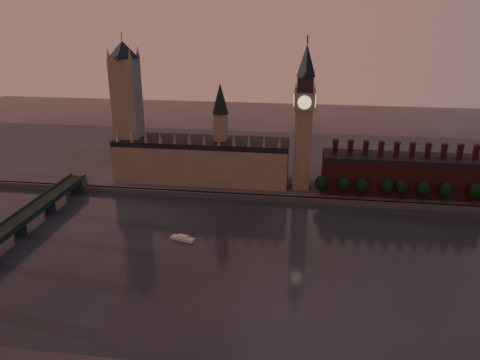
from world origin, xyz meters
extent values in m
plane|color=black|center=(0.00, 0.00, 0.00)|extent=(900.00, 900.00, 0.00)
cube|color=#47474C|center=(0.00, 90.00, 2.00)|extent=(900.00, 4.00, 4.00)
cube|color=#47474C|center=(0.00, 180.00, 2.00)|extent=(900.00, 180.00, 4.00)
cube|color=gray|center=(-65.00, 115.00, 18.00)|extent=(130.00, 30.00, 28.00)
cube|color=black|center=(-65.00, 115.00, 34.00)|extent=(130.00, 30.00, 4.00)
cube|color=gray|center=(-50.00, 115.00, 44.00)|extent=(9.00, 9.00, 24.00)
cone|color=black|center=(-50.00, 115.00, 67.00)|extent=(12.00, 12.00, 22.00)
cone|color=gray|center=(-124.00, 101.00, 41.00)|extent=(2.60, 2.60, 10.00)
cone|color=gray|center=(-113.27, 101.00, 41.00)|extent=(2.60, 2.60, 10.00)
cone|color=gray|center=(-102.55, 101.00, 41.00)|extent=(2.60, 2.60, 10.00)
cone|color=gray|center=(-91.82, 101.00, 41.00)|extent=(2.60, 2.60, 10.00)
cone|color=gray|center=(-81.09, 101.00, 41.00)|extent=(2.60, 2.60, 10.00)
cone|color=gray|center=(-70.36, 101.00, 41.00)|extent=(2.60, 2.60, 10.00)
cone|color=gray|center=(-59.64, 101.00, 41.00)|extent=(2.60, 2.60, 10.00)
cone|color=gray|center=(-48.91, 101.00, 41.00)|extent=(2.60, 2.60, 10.00)
cone|color=gray|center=(-38.18, 101.00, 41.00)|extent=(2.60, 2.60, 10.00)
cone|color=gray|center=(-27.45, 101.00, 41.00)|extent=(2.60, 2.60, 10.00)
cone|color=gray|center=(-16.73, 101.00, 41.00)|extent=(2.60, 2.60, 10.00)
cone|color=gray|center=(-6.00, 101.00, 41.00)|extent=(2.60, 2.60, 10.00)
cube|color=gray|center=(-120.00, 115.00, 49.00)|extent=(18.00, 18.00, 90.00)
cone|color=black|center=(-120.00, 115.00, 100.00)|extent=(24.00, 24.00, 12.00)
cylinder|color=#232326|center=(-120.00, 115.00, 106.00)|extent=(0.50, 0.50, 12.00)
cone|color=gray|center=(-128.00, 107.00, 98.00)|extent=(3.00, 3.00, 8.00)
cone|color=gray|center=(-112.00, 107.00, 98.00)|extent=(3.00, 3.00, 8.00)
cone|color=gray|center=(-128.00, 123.00, 98.00)|extent=(3.00, 3.00, 8.00)
cone|color=gray|center=(-112.00, 123.00, 98.00)|extent=(3.00, 3.00, 8.00)
cube|color=gray|center=(10.00, 110.00, 33.00)|extent=(12.00, 12.00, 58.00)
cube|color=gray|center=(10.00, 110.00, 68.00)|extent=(14.00, 14.00, 12.00)
cube|color=#232326|center=(10.00, 110.00, 79.00)|extent=(11.00, 11.00, 10.00)
cone|color=black|center=(10.00, 110.00, 95.00)|extent=(13.00, 13.00, 22.00)
cylinder|color=#232326|center=(10.00, 110.00, 108.50)|extent=(1.00, 1.00, 5.00)
cylinder|color=beige|center=(10.00, 102.80, 68.00)|extent=(9.00, 0.50, 9.00)
cylinder|color=beige|center=(10.00, 117.20, 68.00)|extent=(9.00, 0.50, 9.00)
cylinder|color=beige|center=(2.80, 110.00, 68.00)|extent=(0.50, 9.00, 9.00)
cylinder|color=beige|center=(17.20, 110.00, 68.00)|extent=(0.50, 9.00, 9.00)
cone|color=gray|center=(3.50, 103.50, 77.00)|extent=(2.00, 2.00, 6.00)
cone|color=gray|center=(16.50, 103.50, 77.00)|extent=(2.00, 2.00, 6.00)
cone|color=gray|center=(3.50, 116.50, 77.00)|extent=(2.00, 2.00, 6.00)
cone|color=gray|center=(16.50, 116.50, 77.00)|extent=(2.00, 2.00, 6.00)
cube|color=#4D201D|center=(80.00, 110.00, 16.00)|extent=(110.00, 25.00, 24.00)
cube|color=black|center=(80.00, 110.00, 29.50)|extent=(110.00, 25.00, 3.00)
cube|color=#4D201D|center=(33.00, 110.00, 35.50)|extent=(3.50, 3.50, 9.00)
cube|color=#232326|center=(33.00, 110.00, 40.50)|extent=(4.20, 4.20, 1.00)
cube|color=#4D201D|center=(43.44, 110.00, 35.50)|extent=(3.50, 3.50, 9.00)
cube|color=#232326|center=(43.44, 110.00, 40.50)|extent=(4.20, 4.20, 1.00)
cube|color=#4D201D|center=(53.89, 110.00, 35.50)|extent=(3.50, 3.50, 9.00)
cube|color=#232326|center=(53.89, 110.00, 40.50)|extent=(4.20, 4.20, 1.00)
cube|color=#4D201D|center=(64.33, 110.00, 35.50)|extent=(3.50, 3.50, 9.00)
cube|color=#232326|center=(64.33, 110.00, 40.50)|extent=(4.20, 4.20, 1.00)
cube|color=#4D201D|center=(74.78, 110.00, 35.50)|extent=(3.50, 3.50, 9.00)
cube|color=#232326|center=(74.78, 110.00, 40.50)|extent=(4.20, 4.20, 1.00)
cube|color=#4D201D|center=(85.22, 110.00, 35.50)|extent=(3.50, 3.50, 9.00)
cube|color=#232326|center=(85.22, 110.00, 40.50)|extent=(4.20, 4.20, 1.00)
cube|color=#4D201D|center=(95.67, 110.00, 35.50)|extent=(3.50, 3.50, 9.00)
cube|color=#232326|center=(95.67, 110.00, 40.50)|extent=(4.20, 4.20, 1.00)
cube|color=#4D201D|center=(106.11, 110.00, 35.50)|extent=(3.50, 3.50, 9.00)
cube|color=#232326|center=(106.11, 110.00, 40.50)|extent=(4.20, 4.20, 1.00)
cube|color=#4D201D|center=(116.56, 110.00, 35.50)|extent=(3.50, 3.50, 9.00)
cube|color=#232326|center=(116.56, 110.00, 40.50)|extent=(4.20, 4.20, 1.00)
cube|color=#4D201D|center=(127.00, 110.00, 35.50)|extent=(3.50, 3.50, 9.00)
cube|color=#232326|center=(127.00, 110.00, 40.50)|extent=(4.20, 4.20, 1.00)
cylinder|color=black|center=(23.96, 95.02, 7.00)|extent=(0.80, 0.80, 6.00)
ellipsoid|color=black|center=(23.96, 95.02, 13.50)|extent=(8.60, 8.60, 10.75)
cylinder|color=black|center=(39.59, 94.86, 7.00)|extent=(0.80, 0.80, 6.00)
ellipsoid|color=black|center=(39.59, 94.86, 13.50)|extent=(8.60, 8.60, 10.75)
cylinder|color=black|center=(51.82, 94.63, 7.00)|extent=(0.80, 0.80, 6.00)
ellipsoid|color=black|center=(51.82, 94.63, 13.50)|extent=(8.60, 8.60, 10.75)
cylinder|color=black|center=(68.60, 95.34, 7.00)|extent=(0.80, 0.80, 6.00)
ellipsoid|color=black|center=(68.60, 95.34, 13.50)|extent=(8.60, 8.60, 10.75)
cylinder|color=black|center=(78.56, 95.48, 7.00)|extent=(0.80, 0.80, 6.00)
ellipsoid|color=black|center=(78.56, 95.48, 13.50)|extent=(8.60, 8.60, 10.75)
cylinder|color=black|center=(92.26, 94.51, 7.00)|extent=(0.80, 0.80, 6.00)
ellipsoid|color=black|center=(92.26, 94.51, 13.50)|extent=(8.60, 8.60, 10.75)
cylinder|color=black|center=(106.54, 93.84, 7.00)|extent=(0.80, 0.80, 6.00)
ellipsoid|color=black|center=(106.54, 93.84, 13.50)|extent=(8.60, 8.60, 10.75)
cylinder|color=black|center=(124.85, 93.67, 7.00)|extent=(0.80, 0.80, 6.00)
ellipsoid|color=black|center=(124.85, 93.67, 13.50)|extent=(8.60, 8.60, 10.75)
cube|color=#1B2A24|center=(-149.50, -5.00, 10.90)|extent=(1.00, 200.00, 1.30)
cube|color=#47474C|center=(-155.00, 90.00, 7.00)|extent=(14.00, 8.00, 6.00)
cylinder|color=#232326|center=(-155.00, 17.00, 3.88)|extent=(8.00, 8.00, 7.75)
cylinder|color=#232326|center=(-155.00, 51.00, 3.88)|extent=(8.00, 8.00, 7.75)
cylinder|color=#232326|center=(-155.00, 85.00, 3.88)|extent=(8.00, 8.00, 7.75)
cube|color=silver|center=(-56.97, 24.26, 0.83)|extent=(15.13, 7.97, 1.66)
cube|color=silver|center=(-56.97, 24.26, 2.29)|extent=(6.85, 4.70, 1.25)
camera|label=1|loc=(10.29, -213.76, 128.05)|focal=35.00mm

